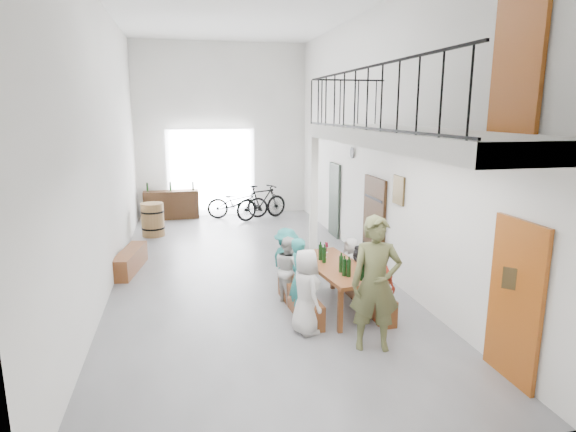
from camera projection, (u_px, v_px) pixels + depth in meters
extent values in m
plane|color=#5F5F61|center=(249.00, 271.00, 10.36)|extent=(12.00, 12.00, 0.00)
plane|color=white|center=(222.00, 131.00, 15.49)|extent=(5.50, 0.00, 5.50)
plane|color=white|center=(341.00, 189.00, 4.05)|extent=(5.50, 0.00, 5.50)
plane|color=white|center=(104.00, 145.00, 9.20)|extent=(0.00, 12.00, 12.00)
plane|color=white|center=(374.00, 141.00, 10.35)|extent=(0.00, 12.00, 12.00)
cube|color=white|center=(211.00, 173.00, 15.64)|extent=(2.80, 0.08, 2.80)
cube|color=#924412|center=(515.00, 302.00, 6.03)|extent=(0.06, 0.95, 2.10)
cube|color=#331E0D|center=(374.00, 223.00, 10.43)|extent=(0.06, 1.10, 2.00)
cube|color=#2C362D|center=(334.00, 200.00, 13.10)|extent=(0.06, 0.80, 2.00)
cube|color=#924412|center=(519.00, 50.00, 5.75)|extent=(0.06, 0.90, 1.95)
cube|color=#46361C|center=(399.00, 190.00, 9.19)|extent=(0.04, 0.45, 0.55)
cylinder|color=white|center=(352.00, 153.00, 11.56)|extent=(0.04, 0.28, 0.28)
cube|color=white|center=(410.00, 138.00, 7.08)|extent=(1.50, 5.60, 0.25)
cube|color=black|center=(366.00, 68.00, 6.72)|extent=(0.03, 5.60, 0.03)
cube|color=black|center=(364.00, 128.00, 6.90)|extent=(0.03, 5.60, 0.03)
cube|color=black|center=(349.00, 80.00, 9.52)|extent=(1.50, 0.03, 0.03)
cube|color=white|center=(314.00, 207.00, 9.90)|extent=(0.14, 0.14, 2.88)
cube|color=brown|center=(337.00, 267.00, 8.28)|extent=(1.10, 2.15, 0.06)
cube|color=brown|center=(340.00, 311.00, 7.44)|extent=(0.07, 0.07, 0.73)
cube|color=brown|center=(380.00, 304.00, 7.68)|extent=(0.07, 0.07, 0.73)
cube|color=brown|center=(299.00, 275.00, 9.06)|extent=(0.07, 0.07, 0.73)
cube|color=brown|center=(333.00, 270.00, 9.30)|extent=(0.07, 0.07, 0.73)
cube|color=brown|center=(299.00, 300.00, 8.27)|extent=(0.41, 1.80, 0.41)
cube|color=brown|center=(366.00, 294.00, 8.48)|extent=(0.33, 1.93, 0.44)
cylinder|color=black|center=(349.00, 266.00, 7.67)|extent=(0.07, 0.07, 0.35)
cylinder|color=black|center=(324.00, 253.00, 8.38)|extent=(0.07, 0.07, 0.35)
cylinder|color=black|center=(321.00, 250.00, 8.53)|extent=(0.07, 0.07, 0.35)
cylinder|color=black|center=(344.00, 265.00, 7.70)|extent=(0.07, 0.07, 0.35)
cylinder|color=black|center=(341.00, 262.00, 7.88)|extent=(0.07, 0.07, 0.35)
cube|color=brown|center=(130.00, 261.00, 10.36)|extent=(0.63, 1.65, 0.45)
cylinder|color=brown|center=(153.00, 220.00, 13.19)|extent=(0.61, 0.61, 0.92)
cylinder|color=black|center=(153.00, 228.00, 13.24)|extent=(0.62, 0.62, 0.05)
cylinder|color=black|center=(152.00, 211.00, 13.14)|extent=(0.62, 0.62, 0.05)
cube|color=#331E0D|center=(171.00, 205.00, 15.30)|extent=(1.72, 0.52, 0.90)
cylinder|color=black|center=(147.00, 187.00, 15.05)|extent=(0.06, 0.06, 0.28)
cylinder|color=black|center=(170.00, 186.00, 15.21)|extent=(0.06, 0.06, 0.28)
cylinder|color=black|center=(193.00, 186.00, 15.33)|extent=(0.06, 0.06, 0.28)
imported|color=silver|center=(306.00, 291.00, 7.39)|extent=(0.55, 0.73, 1.35)
imported|color=#257C7A|center=(300.00, 278.00, 7.94)|extent=(0.34, 0.51, 1.37)
imported|color=silver|center=(289.00, 269.00, 8.63)|extent=(0.61, 0.70, 1.21)
imported|color=#257C7A|center=(286.00, 261.00, 9.00)|extent=(0.71, 0.93, 1.27)
imported|color=#BC3520|center=(378.00, 284.00, 7.90)|extent=(0.54, 0.76, 1.20)
imported|color=black|center=(360.00, 274.00, 8.56)|extent=(0.38, 1.03, 1.09)
imported|color=silver|center=(351.00, 264.00, 9.19)|extent=(0.40, 0.55, 1.04)
imported|color=brown|center=(376.00, 284.00, 6.83)|extent=(0.81, 0.64, 1.97)
imported|color=#154916|center=(353.00, 252.00, 11.08)|extent=(0.44, 0.41, 0.41)
imported|color=black|center=(238.00, 202.00, 15.38)|extent=(1.98, 0.82, 1.01)
imported|color=black|center=(262.00, 202.00, 15.22)|extent=(1.89, 1.23, 1.11)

